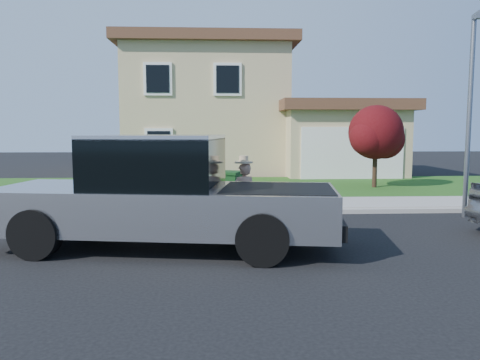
% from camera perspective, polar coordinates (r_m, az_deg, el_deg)
% --- Properties ---
extents(ground, '(80.00, 80.00, 0.00)m').
position_cam_1_polar(ground, '(9.77, -5.60, -7.27)').
color(ground, black).
rests_on(ground, ground).
extents(curb, '(40.00, 0.20, 0.12)m').
position_cam_1_polar(curb, '(12.60, -0.43, -3.94)').
color(curb, gray).
rests_on(curb, ground).
extents(sidewalk, '(40.00, 2.00, 0.15)m').
position_cam_1_polar(sidewalk, '(13.68, -0.63, -3.08)').
color(sidewalk, gray).
rests_on(sidewalk, ground).
extents(lawn, '(40.00, 7.00, 0.10)m').
position_cam_1_polar(lawn, '(18.14, -1.19, -0.90)').
color(lawn, '#143D11').
rests_on(lawn, ground).
extents(house, '(14.00, 11.30, 6.85)m').
position_cam_1_polar(house, '(25.91, -1.03, 8.09)').
color(house, tan).
rests_on(house, ground).
extents(pickup_truck, '(6.83, 3.17, 2.16)m').
position_cam_1_polar(pickup_truck, '(9.05, -9.20, -1.90)').
color(pickup_truck, black).
rests_on(pickup_truck, ground).
extents(woman, '(0.66, 0.56, 1.69)m').
position_cam_1_polar(woman, '(10.45, 0.45, -1.91)').
color(woman, tan).
rests_on(woman, ground).
extents(ornamental_tree, '(2.26, 2.04, 3.10)m').
position_cam_1_polar(ornamental_tree, '(18.41, 16.31, 5.30)').
color(ornamental_tree, black).
rests_on(ornamental_tree, lawn).
extents(trash_bin, '(0.83, 0.88, 1.00)m').
position_cam_1_polar(trash_bin, '(12.71, -1.26, -1.15)').
color(trash_bin, '#0F3812').
rests_on(trash_bin, sidewalk).
extents(street_lamp, '(0.31, 0.67, 5.12)m').
position_cam_1_polar(street_lamp, '(13.34, 26.29, 8.32)').
color(street_lamp, slate).
rests_on(street_lamp, ground).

